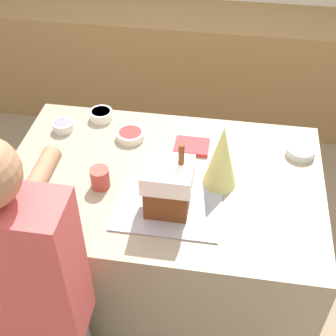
{
  "coord_description": "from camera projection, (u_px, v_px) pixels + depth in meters",
  "views": [
    {
      "loc": [
        0.27,
        -1.52,
        2.38
      ],
      "look_at": [
        0.03,
        0.0,
        1.0
      ],
      "focal_mm": 50.0,
      "sensor_mm": 36.0,
      "label": 1
    }
  ],
  "objects": [
    {
      "name": "mug",
      "position": [
        100.0,
        178.0,
        2.04
      ],
      "size": [
        0.08,
        0.08,
        0.1
      ],
      "color": "#B24238",
      "rests_on": "kitchen_island"
    },
    {
      "name": "gingerbread_house",
      "position": [
        168.0,
        186.0,
        1.88
      ],
      "size": [
        0.2,
        0.18,
        0.32
      ],
      "color": "brown",
      "rests_on": "baking_tray"
    },
    {
      "name": "decorative_tree",
      "position": [
        222.0,
        157.0,
        1.98
      ],
      "size": [
        0.15,
        0.15,
        0.31
      ],
      "color": "#DBD675",
      "rests_on": "kitchen_island"
    },
    {
      "name": "baking_tray",
      "position": [
        168.0,
        208.0,
        1.96
      ],
      "size": [
        0.45,
        0.32,
        0.01
      ],
      "color": "#9E9EA8",
      "rests_on": "kitchen_island"
    },
    {
      "name": "candy_bowl_near_tray_right",
      "position": [
        101.0,
        114.0,
        2.43
      ],
      "size": [
        0.12,
        0.12,
        0.05
      ],
      "color": "white",
      "rests_on": "kitchen_island"
    },
    {
      "name": "ground_plane",
      "position": [
        163.0,
        295.0,
        2.74
      ],
      "size": [
        12.0,
        12.0,
        0.0
      ],
      "primitive_type": "plane",
      "color": "gray"
    },
    {
      "name": "candy_bowl_near_tray_left",
      "position": [
        130.0,
        135.0,
        2.31
      ],
      "size": [
        0.14,
        0.14,
        0.04
      ],
      "color": "white",
      "rests_on": "kitchen_island"
    },
    {
      "name": "kitchen_island",
      "position": [
        163.0,
        243.0,
        2.42
      ],
      "size": [
        1.45,
        0.97,
        0.94
      ],
      "color": "gray",
      "rests_on": "ground_plane"
    },
    {
      "name": "candy_bowl_front_corner",
      "position": [
        63.0,
        126.0,
        2.36
      ],
      "size": [
        0.1,
        0.1,
        0.05
      ],
      "color": "silver",
      "rests_on": "kitchen_island"
    },
    {
      "name": "person",
      "position": [
        32.0,
        308.0,
        1.73
      ],
      "size": [
        0.43,
        0.53,
        1.63
      ],
      "color": "slate",
      "rests_on": "ground_plane"
    },
    {
      "name": "candy_bowl_center_rear",
      "position": [
        301.0,
        151.0,
        2.22
      ],
      "size": [
        0.14,
        0.14,
        0.04
      ],
      "color": "silver",
      "rests_on": "kitchen_island"
    },
    {
      "name": "back_cabinet_block",
      "position": [
        200.0,
        66.0,
        3.84
      ],
      "size": [
        6.0,
        0.6,
        0.88
      ],
      "color": "#9E7547",
      "rests_on": "ground_plane"
    },
    {
      "name": "cookbook",
      "position": [
        192.0,
        146.0,
        2.26
      ],
      "size": [
        0.17,
        0.13,
        0.02
      ],
      "color": "#B23338",
      "rests_on": "kitchen_island"
    }
  ]
}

